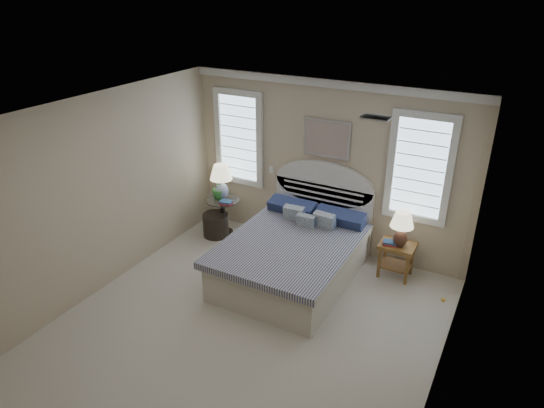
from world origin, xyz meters
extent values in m
cube|color=#B9AD9E|center=(0.00, 0.00, 0.00)|extent=(4.50, 5.00, 0.01)
cube|color=silver|center=(0.00, 0.00, 2.70)|extent=(4.50, 5.00, 0.01)
cube|color=tan|center=(0.00, 2.50, 1.35)|extent=(4.50, 0.02, 2.70)
cube|color=tan|center=(-2.25, 0.00, 1.35)|extent=(0.02, 5.00, 2.70)
cube|color=tan|center=(2.25, 0.00, 1.35)|extent=(0.02, 5.00, 2.70)
cube|color=silver|center=(0.00, 2.46, 2.64)|extent=(4.50, 0.08, 0.12)
cube|color=#B2B2B2|center=(1.20, 0.80, 2.68)|extent=(0.30, 0.20, 0.02)
cube|color=silver|center=(-0.95, 2.48, 1.15)|extent=(0.08, 0.01, 0.12)
cube|color=#C7E7FC|center=(-1.55, 2.48, 1.60)|extent=(0.90, 0.06, 1.60)
cube|color=#C7E7FC|center=(1.40, 2.48, 1.60)|extent=(0.90, 0.06, 1.60)
cube|color=silver|center=(0.00, 2.46, 1.82)|extent=(0.74, 0.04, 0.58)
cube|color=white|center=(2.23, 1.20, 1.20)|extent=(0.02, 1.80, 2.40)
cube|color=beige|center=(0.00, 1.33, 0.28)|extent=(1.60, 2.10, 0.55)
cube|color=navy|center=(0.00, 1.28, 0.59)|extent=(1.72, 2.15, 0.10)
cube|color=silver|center=(0.00, 2.44, 0.55)|extent=(1.62, 0.08, 1.10)
cube|color=navy|center=(-0.40, 2.16, 0.73)|extent=(0.75, 0.31, 0.23)
cube|color=navy|center=(0.40, 2.16, 0.73)|extent=(0.75, 0.31, 0.23)
cube|color=#37547C|center=(-0.25, 1.93, 0.71)|extent=(0.33, 0.20, 0.34)
cube|color=#37547C|center=(0.25, 1.93, 0.71)|extent=(0.33, 0.20, 0.34)
cube|color=#37547C|center=(0.00, 1.83, 0.69)|extent=(0.28, 0.14, 0.29)
cylinder|color=black|center=(-1.65, 2.05, 0.01)|extent=(0.32, 0.32, 0.03)
cylinder|color=black|center=(-1.65, 2.05, 0.30)|extent=(0.08, 0.08, 0.60)
cylinder|color=silver|center=(-1.65, 2.05, 0.62)|extent=(0.56, 0.56, 0.02)
cube|color=brown|center=(1.30, 2.15, 0.50)|extent=(0.50, 0.40, 0.06)
cube|color=brown|center=(1.30, 2.15, 0.18)|extent=(0.44, 0.34, 0.03)
cube|color=brown|center=(1.10, 2.00, 0.23)|extent=(0.04, 0.04, 0.47)
cube|color=brown|center=(1.10, 2.30, 0.23)|extent=(0.04, 0.04, 0.47)
cube|color=brown|center=(1.50, 2.00, 0.23)|extent=(0.04, 0.04, 0.47)
cube|color=brown|center=(1.50, 2.30, 0.23)|extent=(0.04, 0.04, 0.47)
cylinder|color=black|center=(-1.71, 1.92, 0.20)|extent=(0.44, 0.44, 0.40)
cylinder|color=silver|center=(-1.68, 2.09, 0.65)|extent=(0.15, 0.15, 0.03)
ellipsoid|color=silver|center=(-1.68, 2.09, 0.76)|extent=(0.28, 0.28, 0.28)
cylinder|color=gold|center=(-1.68, 2.09, 0.94)|extent=(0.04, 0.04, 0.10)
cylinder|color=black|center=(1.33, 2.11, 0.54)|extent=(0.14, 0.14, 0.03)
ellipsoid|color=black|center=(1.33, 2.11, 0.65)|extent=(0.26, 0.26, 0.25)
cylinder|color=gold|center=(1.33, 2.11, 0.80)|extent=(0.04, 0.04, 0.09)
imported|color=#376528|center=(-1.71, 2.06, 0.84)|extent=(0.27, 0.27, 0.43)
cube|color=maroon|center=(-1.50, 1.93, 0.64)|extent=(0.24, 0.20, 0.03)
cube|color=navy|center=(-1.50, 1.93, 0.67)|extent=(0.22, 0.19, 0.03)
cube|color=maroon|center=(1.20, 2.08, 0.54)|extent=(0.24, 0.20, 0.03)
cube|color=navy|center=(1.20, 2.08, 0.57)|extent=(0.22, 0.19, 0.03)
camera|label=1|loc=(2.61, -4.02, 3.99)|focal=32.00mm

